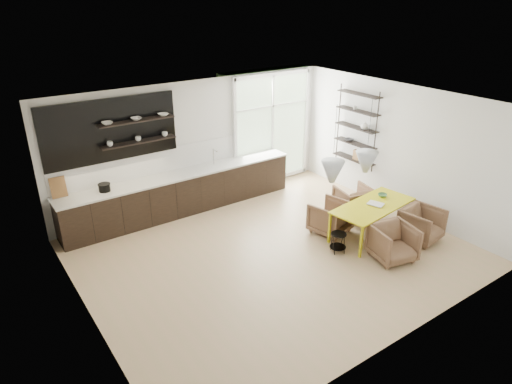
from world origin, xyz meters
name	(u,v)px	position (x,y,z in m)	size (l,w,h in m)	color
room	(265,161)	(0.58, 1.10, 1.46)	(7.02, 6.01, 2.91)	tan
kitchen_run	(178,188)	(-0.69, 2.69, 0.60)	(5.54, 0.69, 2.75)	black
right_shelving	(357,130)	(3.36, 1.17, 1.65)	(0.26, 1.22, 1.90)	black
dining_table	(373,207)	(2.10, -0.59, 0.64)	(1.98, 1.09, 0.69)	#CCC40E
armchair_back_left	(330,217)	(1.49, 0.00, 0.34)	(0.73, 0.75, 0.69)	brown
armchair_back_right	(353,201)	(2.48, 0.28, 0.34)	(0.73, 0.75, 0.68)	brown
armchair_front_left	(393,243)	(1.72, -1.47, 0.35)	(0.74, 0.76, 0.69)	brown
armchair_front_right	(422,225)	(2.78, -1.31, 0.34)	(0.74, 0.76, 0.69)	brown
wire_stool	(338,240)	(1.05, -0.70, 0.26)	(0.32, 0.32, 0.40)	black
table_book	(373,206)	(2.03, -0.65, 0.70)	(0.23, 0.31, 0.03)	white
table_bowl	(382,195)	(2.58, -0.42, 0.72)	(0.19, 0.19, 0.06)	#46794C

